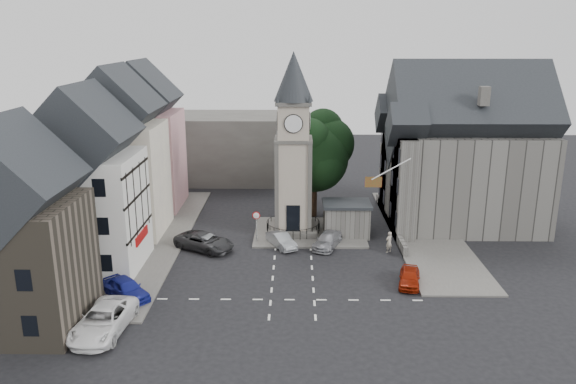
{
  "coord_description": "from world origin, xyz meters",
  "views": [
    {
      "loc": [
        0.13,
        -40.61,
        17.69
      ],
      "look_at": [
        -0.44,
        5.0,
        4.74
      ],
      "focal_mm": 35.0,
      "sensor_mm": 36.0,
      "label": 1
    }
  ],
  "objects_px": {
    "clock_tower": "(293,146)",
    "car_west_blue": "(126,288)",
    "pedestrian": "(389,242)",
    "car_east_red": "(409,277)",
    "stone_shelter": "(346,219)"
  },
  "relations": [
    {
      "from": "stone_shelter",
      "to": "car_east_red",
      "type": "bearing_deg",
      "value": -70.59
    },
    {
      "from": "car_west_blue",
      "to": "car_east_red",
      "type": "distance_m",
      "value": 20.14
    },
    {
      "from": "car_west_blue",
      "to": "pedestrian",
      "type": "height_order",
      "value": "pedestrian"
    },
    {
      "from": "clock_tower",
      "to": "stone_shelter",
      "type": "bearing_deg",
      "value": -5.84
    },
    {
      "from": "clock_tower",
      "to": "pedestrian",
      "type": "bearing_deg",
      "value": -30.42
    },
    {
      "from": "car_west_blue",
      "to": "car_east_red",
      "type": "bearing_deg",
      "value": -39.3
    },
    {
      "from": "car_west_blue",
      "to": "pedestrian",
      "type": "distance_m",
      "value": 21.34
    },
    {
      "from": "car_east_red",
      "to": "pedestrian",
      "type": "height_order",
      "value": "pedestrian"
    },
    {
      "from": "car_west_blue",
      "to": "pedestrian",
      "type": "xyz_separation_m",
      "value": [
        19.5,
        8.68,
        0.18
      ]
    },
    {
      "from": "clock_tower",
      "to": "car_east_red",
      "type": "xyz_separation_m",
      "value": [
        8.5,
        -10.99,
        -7.5
      ]
    },
    {
      "from": "clock_tower",
      "to": "pedestrian",
      "type": "xyz_separation_m",
      "value": [
        8.0,
        -4.7,
        -7.21
      ]
    },
    {
      "from": "stone_shelter",
      "to": "pedestrian",
      "type": "bearing_deg",
      "value": -52.73
    },
    {
      "from": "clock_tower",
      "to": "car_west_blue",
      "type": "xyz_separation_m",
      "value": [
        -11.5,
        -13.37,
        -7.39
      ]
    },
    {
      "from": "stone_shelter",
      "to": "car_west_blue",
      "type": "height_order",
      "value": "stone_shelter"
    },
    {
      "from": "stone_shelter",
      "to": "car_west_blue",
      "type": "relative_size",
      "value": 1.01
    }
  ]
}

